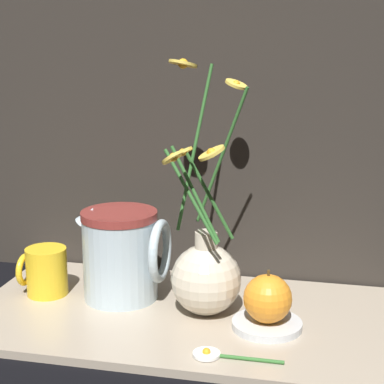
# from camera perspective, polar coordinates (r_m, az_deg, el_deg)

# --- Properties ---
(ground_plane) EXTENTS (6.00, 6.00, 0.00)m
(ground_plane) POSITION_cam_1_polar(r_m,az_deg,el_deg) (0.98, -0.49, -11.32)
(ground_plane) COLOR black
(shelf) EXTENTS (0.64, 0.34, 0.01)m
(shelf) POSITION_cam_1_polar(r_m,az_deg,el_deg) (0.98, -0.49, -11.00)
(shelf) COLOR tan
(shelf) RESTS_ON ground_plane
(vase_with_flowers) EXTENTS (0.13, 0.20, 0.37)m
(vase_with_flowers) POSITION_cam_1_polar(r_m,az_deg,el_deg) (0.95, 1.23, -7.14)
(vase_with_flowers) COLOR beige
(vase_with_flowers) RESTS_ON shelf
(yellow_mug) EXTENTS (0.07, 0.06, 0.08)m
(yellow_mug) POSITION_cam_1_polar(r_m,az_deg,el_deg) (1.05, -12.93, -6.87)
(yellow_mug) COLOR yellow
(yellow_mug) RESTS_ON shelf
(ceramic_pitcher) EXTENTS (0.14, 0.12, 0.15)m
(ceramic_pitcher) POSITION_cam_1_polar(r_m,az_deg,el_deg) (1.01, -6.24, -5.25)
(ceramic_pitcher) COLOR silver
(ceramic_pitcher) RESTS_ON shelf
(saucer_plate) EXTENTS (0.10, 0.10, 0.01)m
(saucer_plate) POSITION_cam_1_polar(r_m,az_deg,el_deg) (0.93, 6.68, -11.62)
(saucer_plate) COLOR silver
(saucer_plate) RESTS_ON shelf
(orange_fruit) EXTENTS (0.07, 0.07, 0.08)m
(orange_fruit) POSITION_cam_1_polar(r_m,az_deg,el_deg) (0.92, 6.75, -9.39)
(orange_fruit) COLOR orange
(orange_fruit) RESTS_ON saucer_plate
(loose_daisy) EXTENTS (0.12, 0.04, 0.01)m
(loose_daisy) POSITION_cam_1_polar(r_m,az_deg,el_deg) (0.85, 2.25, -14.27)
(loose_daisy) COLOR #336B2D
(loose_daisy) RESTS_ON shelf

